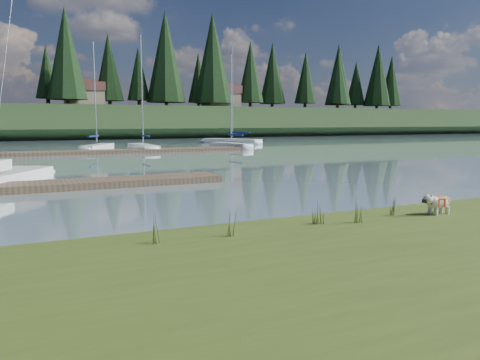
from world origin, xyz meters
TOP-DOWN VIEW (x-y plane):
  - ground at (0.00, 30.00)m, footprint 200.00×200.00m
  - bank at (0.00, -6.00)m, footprint 60.00×9.00m
  - ridge at (0.00, 73.00)m, footprint 200.00×20.00m
  - bulldog at (5.56, -2.89)m, footprint 0.90×0.40m
  - dock_near at (-4.00, 9.00)m, footprint 16.00×2.00m
  - dock_far at (2.00, 30.00)m, footprint 26.00×2.20m
  - sailboat_bg_2 at (2.69, 35.14)m, footprint 4.42×6.53m
  - sailboat_bg_3 at (6.45, 33.55)m, footprint 1.58×7.41m
  - sailboat_bg_4 at (15.24, 32.61)m, footprint 2.64×6.47m
  - sailboat_bg_5 at (19.76, 42.86)m, footprint 5.97×8.29m
  - weed_0 at (-0.37, -2.70)m, footprint 0.17×0.14m
  - weed_1 at (2.06, -2.52)m, footprint 0.17×0.14m
  - weed_2 at (2.90, -2.85)m, footprint 0.17×0.14m
  - weed_3 at (-2.08, -2.58)m, footprint 0.17×0.14m
  - weed_4 at (1.98, -2.50)m, footprint 0.17×0.14m
  - weed_5 at (4.32, -2.52)m, footprint 0.17×0.14m
  - mud_lip at (0.00, -1.60)m, footprint 60.00×0.50m
  - conifer_4 at (3.00, 66.00)m, footprint 6.16×6.16m
  - conifer_5 at (15.00, 70.00)m, footprint 3.96×3.96m
  - conifer_6 at (28.00, 68.00)m, footprint 7.04×7.04m
  - conifer_7 at (42.00, 71.00)m, footprint 5.28×5.28m
  - conifer_8 at (55.00, 67.00)m, footprint 4.62×4.62m
  - conifer_9 at (68.00, 70.00)m, footprint 5.94×5.94m
  - house_1 at (6.00, 71.00)m, footprint 6.30×5.30m
  - house_2 at (30.00, 69.00)m, footprint 6.30×5.30m

SIDE VIEW (x-z plane):
  - ground at x=0.00m, z-range 0.00..0.00m
  - mud_lip at x=0.00m, z-range 0.00..0.14m
  - dock_near at x=-4.00m, z-range 0.00..0.30m
  - dock_far at x=2.00m, z-range 0.00..0.30m
  - bank at x=0.00m, z-range 0.00..0.35m
  - sailboat_bg_5 at x=19.76m, z-range -5.84..6.48m
  - sailboat_bg_3 at x=6.45m, z-range -5.13..5.79m
  - sailboat_bg_4 at x=15.24m, z-range -4.45..5.11m
  - sailboat_bg_2 at x=2.69m, z-range -4.80..5.46m
  - weed_4 at x=1.98m, z-range 0.32..0.67m
  - weed_1 at x=2.06m, z-range 0.30..0.88m
  - weed_5 at x=4.32m, z-range 0.30..0.91m
  - weed_0 at x=-0.37m, z-range 0.30..0.92m
  - weed_3 at x=-2.08m, z-range 0.30..0.93m
  - weed_2 at x=2.90m, z-range 0.30..0.97m
  - bulldog at x=5.56m, z-range 0.42..0.96m
  - ridge at x=0.00m, z-range 0.00..5.00m
  - house_1 at x=6.00m, z-range 4.99..9.64m
  - house_2 at x=30.00m, z-range 4.99..9.64m
  - conifer_5 at x=15.00m, z-range 5.65..16.00m
  - conifer_8 at x=55.00m, z-range 5.62..17.40m
  - conifer_7 at x=42.00m, z-range 5.59..18.79m
  - conifer_9 at x=68.00m, z-range 5.55..20.18m
  - conifer_4 at x=3.00m, z-range 5.54..20.64m
  - conifer_6 at x=28.00m, z-range 5.49..22.49m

